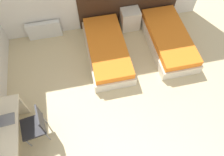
{
  "coord_description": "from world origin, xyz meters",
  "views": [
    {
      "loc": [
        -0.48,
        0.24,
        4.27
      ],
      "look_at": [
        0.0,
        2.48,
        0.55
      ],
      "focal_mm": 35.0,
      "sensor_mm": 36.0,
      "label": 1
    }
  ],
  "objects": [
    {
      "name": "nightstand",
      "position": [
        0.87,
        4.29,
        0.28
      ],
      "size": [
        0.47,
        0.36,
        0.56
      ],
      "color": "beige",
      "rests_on": "ground_plane"
    },
    {
      "name": "radiator",
      "position": [
        -1.32,
        4.42,
        0.23
      ],
      "size": [
        0.84,
        0.12,
        0.47
      ],
      "color": "silver",
      "rests_on": "ground_plane"
    },
    {
      "name": "bed_near_door",
      "position": [
        1.64,
        3.49,
        0.2
      ],
      "size": [
        0.93,
        1.96,
        0.41
      ],
      "color": "beige",
      "rests_on": "ground_plane"
    },
    {
      "name": "headboard_panel",
      "position": [
        0.87,
        4.5,
        0.56
      ],
      "size": [
        2.57,
        0.03,
        1.13
      ],
      "color": "#382316",
      "rests_on": "ground_plane"
    },
    {
      "name": "bed_near_window",
      "position": [
        0.1,
        3.49,
        0.2
      ],
      "size": [
        0.93,
        1.96,
        0.41
      ],
      "color": "beige",
      "rests_on": "ground_plane"
    },
    {
      "name": "chair_near_laptop",
      "position": [
        -1.55,
        1.85,
        0.48
      ],
      "size": [
        0.48,
        0.48,
        0.85
      ],
      "rotation": [
        0.0,
        0.0,
        0.14
      ],
      "color": "#232328",
      "rests_on": "ground_plane"
    }
  ]
}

